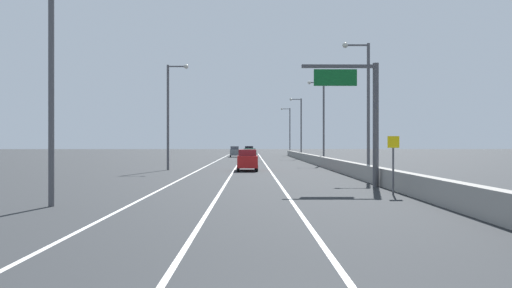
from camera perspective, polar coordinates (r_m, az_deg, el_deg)
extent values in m
plane|color=#26282B|center=(69.73, -0.31, -2.09)|extent=(320.00, 320.00, 0.00)
cube|color=silver|center=(60.96, -5.45, -2.40)|extent=(0.16, 130.00, 0.00)
cube|color=silver|center=(60.76, -2.16, -2.41)|extent=(0.16, 130.00, 0.00)
cube|color=silver|center=(60.77, 1.15, -2.41)|extent=(0.16, 130.00, 0.00)
cube|color=gray|center=(46.45, 9.54, -2.49)|extent=(0.60, 120.00, 1.10)
cylinder|color=#47474C|center=(30.69, 13.70, 2.16)|extent=(0.36, 0.36, 7.50)
cube|color=#47474C|center=(30.56, 9.56, 8.87)|extent=(4.50, 0.20, 0.20)
cube|color=#0C5923|center=(30.30, 9.17, 7.60)|extent=(2.60, 0.10, 1.00)
cylinder|color=#4C4C51|center=(26.11, 15.60, -3.07)|extent=(0.10, 0.10, 2.40)
cube|color=yellow|center=(26.03, 15.63, 0.23)|extent=(0.60, 0.04, 0.60)
cylinder|color=#4C4C51|center=(39.14, 12.88, 3.82)|extent=(0.24, 0.24, 10.38)
cube|color=#4C4C51|center=(39.59, 11.60, 11.14)|extent=(1.80, 0.12, 0.12)
sphere|color=beige|center=(39.41, 10.29, 11.20)|extent=(0.44, 0.44, 0.44)
cylinder|color=#4C4C51|center=(62.12, 7.84, 2.43)|extent=(0.24, 0.24, 10.38)
cube|color=#4C4C51|center=(62.40, 7.02, 7.07)|extent=(1.80, 0.12, 0.12)
sphere|color=beige|center=(62.29, 6.19, 7.08)|extent=(0.44, 0.44, 0.44)
cylinder|color=#4C4C51|center=(85.29, 5.25, 1.79)|extent=(0.24, 0.24, 10.38)
cube|color=#4C4C51|center=(85.50, 4.65, 5.17)|extent=(1.80, 0.12, 0.12)
sphere|color=beige|center=(85.43, 4.04, 5.18)|extent=(0.44, 0.44, 0.44)
cylinder|color=#4C4C51|center=(108.59, 3.95, 1.42)|extent=(0.24, 0.24, 10.38)
cube|color=#4C4C51|center=(108.76, 3.47, 4.08)|extent=(1.80, 0.12, 0.12)
sphere|color=beige|center=(108.70, 3.00, 4.08)|extent=(0.44, 0.44, 0.44)
cylinder|color=#4C4C51|center=(22.33, -22.62, 6.66)|extent=(0.24, 0.24, 10.38)
cylinder|color=#4C4C51|center=(49.41, -10.16, 3.04)|extent=(0.24, 0.24, 10.38)
cube|color=#4C4C51|center=(49.79, -9.13, 8.86)|extent=(1.80, 0.12, 0.12)
sphere|color=beige|center=(49.66, -8.09, 8.88)|extent=(0.44, 0.44, 0.44)
cube|color=black|center=(92.98, -0.80, -0.98)|extent=(1.77, 4.30, 1.18)
cube|color=black|center=(92.54, -0.80, -0.43)|extent=(1.54, 1.94, 0.60)
cylinder|color=black|center=(94.70, -1.25, -1.32)|extent=(0.23, 0.68, 0.68)
cylinder|color=black|center=(94.67, -0.31, -1.32)|extent=(0.23, 0.68, 0.68)
cylinder|color=black|center=(91.32, -1.31, -1.37)|extent=(0.23, 0.68, 0.68)
cylinder|color=black|center=(91.30, -0.33, -1.37)|extent=(0.23, 0.68, 0.68)
cube|color=#196033|center=(71.47, -0.77, -1.38)|extent=(2.04, 4.85, 0.96)
cube|color=#1C4633|center=(70.97, -0.76, -0.76)|extent=(1.73, 2.21, 0.60)
cylinder|color=black|center=(73.41, -1.49, -1.72)|extent=(0.24, 0.69, 0.68)
cylinder|color=black|center=(73.46, -0.14, -1.72)|extent=(0.24, 0.69, 0.68)
cylinder|color=black|center=(69.51, -1.43, -1.82)|extent=(0.24, 0.69, 0.68)
cylinder|color=black|center=(69.57, -0.01, -1.82)|extent=(0.24, 0.69, 0.68)
cube|color=red|center=(47.40, -1.02, -2.03)|extent=(1.97, 4.79, 1.10)
cube|color=maroon|center=(46.90, -1.01, -1.01)|extent=(1.70, 2.17, 0.60)
cylinder|color=black|center=(49.35, -2.05, -2.59)|extent=(0.23, 0.68, 0.68)
cylinder|color=black|center=(49.36, -0.04, -2.59)|extent=(0.23, 0.68, 0.68)
cylinder|color=black|center=(45.49, -2.09, -2.81)|extent=(0.23, 0.68, 0.68)
cylinder|color=black|center=(45.51, 0.10, -2.81)|extent=(0.23, 0.68, 0.68)
cube|color=slate|center=(94.91, -2.50, -0.97)|extent=(1.89, 4.09, 1.15)
cube|color=#4D505A|center=(94.50, -2.50, -0.44)|extent=(1.60, 1.86, 0.60)
cylinder|color=black|center=(96.49, -2.97, -1.29)|extent=(0.24, 0.69, 0.68)
cylinder|color=black|center=(96.49, -2.03, -1.29)|extent=(0.24, 0.69, 0.68)
cylinder|color=black|center=(93.36, -2.99, -1.34)|extent=(0.24, 0.69, 0.68)
cylinder|color=black|center=(93.36, -2.01, -1.34)|extent=(0.24, 0.69, 0.68)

